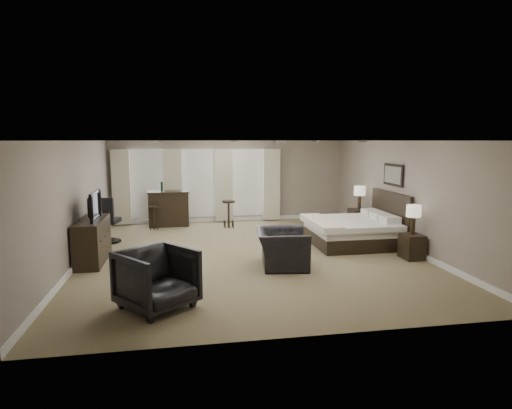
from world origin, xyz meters
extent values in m
cube|color=#736849|center=(0.00, 0.00, 0.00)|extent=(7.60, 8.60, 0.04)
cube|color=silver|center=(0.00, 0.00, 2.60)|extent=(7.60, 8.60, 0.04)
cube|color=gray|center=(0.00, 4.25, 1.30)|extent=(7.50, 0.04, 2.60)
cube|color=gray|center=(0.00, -4.25, 1.30)|extent=(7.50, 0.04, 2.60)
cube|color=gray|center=(-3.75, 0.00, 1.30)|extent=(0.04, 8.50, 2.60)
cube|color=gray|center=(3.75, 0.00, 1.30)|extent=(0.04, 8.50, 2.60)
cube|color=silver|center=(-2.60, 4.19, 1.25)|extent=(1.15, 0.04, 2.05)
cube|color=silver|center=(-1.00, 4.19, 1.25)|extent=(1.15, 0.04, 2.05)
cube|color=silver|center=(0.60, 4.19, 1.25)|extent=(1.15, 0.04, 2.05)
cube|color=beige|center=(-3.35, 4.07, 1.18)|extent=(0.55, 0.12, 2.30)
cube|color=beige|center=(-1.80, 4.07, 1.18)|extent=(0.55, 0.12, 2.30)
cube|color=beige|center=(-0.20, 4.07, 1.18)|extent=(0.55, 0.12, 2.30)
cube|color=beige|center=(1.35, 4.07, 1.18)|extent=(0.55, 0.12, 2.30)
cube|color=silver|center=(2.58, 0.48, 0.66)|extent=(2.07, 1.98, 1.32)
cube|color=black|center=(3.47, -0.97, 0.28)|extent=(0.41, 0.51, 0.55)
cube|color=black|center=(3.47, 1.93, 0.33)|extent=(0.49, 0.60, 0.65)
cube|color=beige|center=(3.47, -0.97, 0.88)|extent=(0.32, 0.32, 0.65)
cube|color=beige|center=(3.47, 1.93, 0.98)|extent=(0.32, 0.32, 0.67)
cube|color=slate|center=(3.70, 0.48, 1.75)|extent=(0.04, 0.96, 0.56)
cube|color=black|center=(-3.45, -0.01, 0.47)|extent=(0.52, 1.60, 0.93)
imported|color=black|center=(-3.45, -0.01, 1.00)|extent=(0.60, 1.04, 0.14)
imported|color=black|center=(0.50, -1.04, 0.52)|extent=(0.92, 1.28, 1.03)
imported|color=black|center=(-1.94, -2.90, 0.52)|extent=(1.38, 1.37, 1.04)
cube|color=black|center=(-1.93, 3.75, 0.54)|extent=(1.24, 0.64, 1.08)
cube|color=black|center=(-2.35, 3.27, 0.35)|extent=(0.42, 0.42, 0.70)
cube|color=black|center=(-0.15, 3.16, 0.41)|extent=(0.45, 0.45, 0.82)
cube|color=black|center=(-3.42, 1.78, 0.60)|extent=(0.72, 0.72, 1.20)
camera|label=1|loc=(-1.52, -9.46, 2.60)|focal=30.00mm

